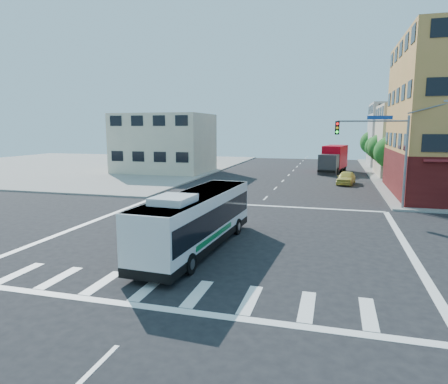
# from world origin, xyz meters

# --- Properties ---
(ground) EXTENTS (120.00, 120.00, 0.00)m
(ground) POSITION_xyz_m (0.00, 0.00, 0.00)
(ground) COLOR black
(ground) RESTS_ON ground
(sidewalk_nw) EXTENTS (50.00, 50.00, 0.15)m
(sidewalk_nw) POSITION_xyz_m (-35.00, 35.00, 0.07)
(sidewalk_nw) COLOR gray
(sidewalk_nw) RESTS_ON ground
(building_east_near) EXTENTS (12.06, 10.06, 9.00)m
(building_east_near) POSITION_xyz_m (16.98, 33.98, 4.51)
(building_east_near) COLOR #BEB191
(building_east_near) RESTS_ON ground
(building_east_far) EXTENTS (12.06, 10.06, 10.00)m
(building_east_far) POSITION_xyz_m (16.98, 47.98, 5.01)
(building_east_far) COLOR #ABABA5
(building_east_far) RESTS_ON ground
(building_west) EXTENTS (12.06, 10.06, 8.00)m
(building_west) POSITION_xyz_m (-17.02, 29.98, 4.01)
(building_west) COLOR #BCB49C
(building_west) RESTS_ON ground
(signal_mast_ne) EXTENTS (7.91, 1.13, 8.07)m
(signal_mast_ne) POSITION_xyz_m (9.08, 10.62, 4.98)
(signal_mast_ne) COLOR slate
(signal_mast_ne) RESTS_ON ground
(street_tree_a) EXTENTS (3.60, 3.60, 5.53)m
(street_tree_a) POSITION_xyz_m (11.90, 27.92, 3.59)
(street_tree_a) COLOR #392214
(street_tree_a) RESTS_ON ground
(street_tree_b) EXTENTS (3.80, 3.80, 5.79)m
(street_tree_b) POSITION_xyz_m (11.90, 35.92, 3.75)
(street_tree_b) COLOR #392214
(street_tree_b) RESTS_ON ground
(street_tree_c) EXTENTS (3.40, 3.40, 5.29)m
(street_tree_c) POSITION_xyz_m (11.90, 43.92, 3.46)
(street_tree_c) COLOR #392214
(street_tree_c) RESTS_ON ground
(street_tree_d) EXTENTS (4.00, 4.00, 6.03)m
(street_tree_d) POSITION_xyz_m (11.90, 51.92, 3.88)
(street_tree_d) COLOR #392214
(street_tree_d) RESTS_ON ground
(transit_bus) EXTENTS (2.90, 10.80, 3.16)m
(transit_bus) POSITION_xyz_m (-0.83, -2.76, 1.55)
(transit_bus) COLOR black
(transit_bus) RESTS_ON ground
(box_truck) EXTENTS (3.91, 8.50, 3.69)m
(box_truck) POSITION_xyz_m (5.56, 35.71, 1.79)
(box_truck) COLOR #2A2A2F
(box_truck) RESTS_ON ground
(parked_car) EXTENTS (2.34, 4.44, 1.44)m
(parked_car) POSITION_xyz_m (7.02, 24.03, 0.72)
(parked_car) COLOR #D8CD54
(parked_car) RESTS_ON ground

